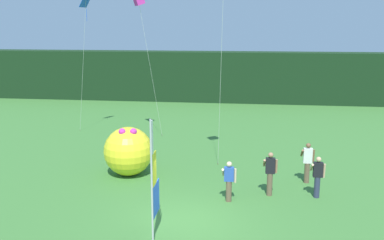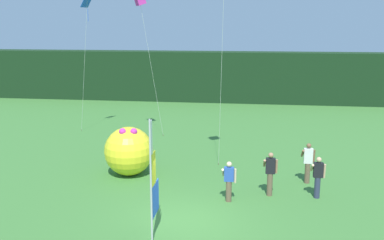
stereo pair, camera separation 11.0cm
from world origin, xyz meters
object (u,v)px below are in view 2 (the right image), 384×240
(person_far_right, at_px, (270,173))
(inflatable_balloon, at_px, (129,151))
(kite_blue_diamond_0, at_px, (87,7))
(person_mid_field, at_px, (308,162))
(person_near_banner, at_px, (318,176))
(person_far_left, at_px, (229,180))
(banner_flag, at_px, (153,182))

(person_far_right, distance_m, inflatable_balloon, 6.29)
(person_far_right, bearing_deg, kite_blue_diamond_0, 141.37)
(person_mid_field, distance_m, kite_blue_diamond_0, 14.99)
(person_near_banner, xyz_separation_m, inflatable_balloon, (-7.87, 1.60, 0.21))
(person_far_left, relative_size, inflatable_balloon, 0.71)
(person_near_banner, distance_m, person_mid_field, 1.60)
(banner_flag, relative_size, person_far_right, 2.23)
(person_far_right, bearing_deg, person_near_banner, 0.54)
(person_far_left, bearing_deg, kite_blue_diamond_0, 134.06)
(person_near_banner, xyz_separation_m, person_far_right, (-1.80, -0.02, 0.06))
(banner_flag, height_order, person_far_left, banner_flag)
(person_mid_field, relative_size, person_far_left, 1.10)
(kite_blue_diamond_0, bearing_deg, inflatable_balloon, -57.83)
(banner_flag, relative_size, kite_blue_diamond_0, 0.47)
(person_near_banner, bearing_deg, banner_flag, -143.81)
(banner_flag, xyz_separation_m, person_near_banner, (5.49, 4.01, -0.99))
(banner_flag, height_order, kite_blue_diamond_0, kite_blue_diamond_0)
(person_near_banner, distance_m, person_far_left, 3.44)
(inflatable_balloon, relative_size, kite_blue_diamond_0, 0.27)
(person_near_banner, relative_size, inflatable_balloon, 0.74)
(person_far_right, xyz_separation_m, inflatable_balloon, (-6.08, 1.62, 0.15))
(person_far_left, bearing_deg, person_near_banner, 13.48)
(person_far_left, xyz_separation_m, inflatable_balloon, (-4.53, 2.40, 0.25))
(inflatable_balloon, bearing_deg, person_mid_field, -0.08)
(banner_flag, bearing_deg, person_near_banner, 36.19)
(banner_flag, distance_m, person_near_banner, 6.87)
(person_far_right, bearing_deg, banner_flag, -132.72)
(person_near_banner, distance_m, person_far_right, 1.80)
(person_far_right, distance_m, kite_blue_diamond_0, 14.58)
(person_near_banner, height_order, kite_blue_diamond_0, kite_blue_diamond_0)
(person_mid_field, xyz_separation_m, person_far_right, (-1.62, -1.60, 0.01))
(person_mid_field, height_order, inflatable_balloon, inflatable_balloon)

